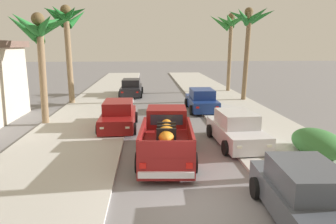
{
  "coord_description": "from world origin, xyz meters",
  "views": [
    {
      "loc": [
        -1.25,
        -8.12,
        4.52
      ],
      "look_at": [
        -0.2,
        6.93,
        1.2
      ],
      "focal_mm": 32.51,
      "sensor_mm": 36.0,
      "label": 1
    }
  ],
  "objects": [
    {
      "name": "sidewalk_left",
      "position": [
        -4.88,
        12.0,
        0.06
      ],
      "size": [
        4.98,
        60.0,
        0.12
      ],
      "primitive_type": "cube",
      "color": "beige",
      "rests_on": "ground"
    },
    {
      "name": "palm_tree_left_fore",
      "position": [
        -7.16,
        9.64,
        5.15
      ],
      "size": [
        3.98,
        4.1,
        6.3
      ],
      "color": "#846B4C",
      "rests_on": "ground"
    },
    {
      "name": "palm_tree_left_mid",
      "position": [
        6.82,
        16.05,
        6.03
      ],
      "size": [
        3.69,
        4.19,
        7.42
      ],
      "color": "brown",
      "rests_on": "ground"
    },
    {
      "name": "palm_tree_left_back",
      "position": [
        -7.13,
        15.78,
        6.01
      ],
      "size": [
        3.46,
        3.63,
        7.43
      ],
      "color": "#846B4C",
      "rests_on": "ground"
    },
    {
      "name": "palm_tree_right_mid",
      "position": [
        6.75,
        21.22,
        6.19
      ],
      "size": [
        4.03,
        3.62,
        7.52
      ],
      "color": "#846B4C",
      "rests_on": "ground"
    },
    {
      "name": "car_left_far",
      "position": [
        2.59,
        12.72,
        0.71
      ],
      "size": [
        2.03,
        4.26,
        1.54
      ],
      "color": "navy",
      "rests_on": "ground"
    },
    {
      "name": "car_right_near",
      "position": [
        -2.66,
        19.46,
        0.71
      ],
      "size": [
        2.09,
        4.29,
        1.54
      ],
      "color": "black",
      "rests_on": "ground"
    },
    {
      "name": "car_left_mid",
      "position": [
        -2.84,
        8.36,
        0.71
      ],
      "size": [
        2.03,
        4.26,
        1.54
      ],
      "color": "maroon",
      "rests_on": "ground"
    },
    {
      "name": "curb_left",
      "position": [
        -3.8,
        12.0,
        0.05
      ],
      "size": [
        0.16,
        60.0,
        0.1
      ],
      "primitive_type": "cube",
      "color": "silver",
      "rests_on": "ground"
    },
    {
      "name": "sidewalk_right",
      "position": [
        4.88,
        12.0,
        0.06
      ],
      "size": [
        4.98,
        60.0,
        0.12
      ],
      "primitive_type": "cube",
      "color": "beige",
      "rests_on": "ground"
    },
    {
      "name": "ground_plane",
      "position": [
        0.0,
        0.0,
        0.0
      ],
      "size": [
        160.0,
        160.0,
        0.0
      ],
      "primitive_type": "plane",
      "color": "slate"
    },
    {
      "name": "hedge_bush",
      "position": [
        5.79,
        3.45,
        0.55
      ],
      "size": [
        1.8,
        2.8,
        1.1
      ],
      "primitive_type": "ellipsoid",
      "color": "#387538",
      "rests_on": "ground"
    },
    {
      "name": "curb_right",
      "position": [
        3.8,
        12.0,
        0.05
      ],
      "size": [
        0.16,
        60.0,
        0.1
      ],
      "primitive_type": "cube",
      "color": "silver",
      "rests_on": "ground"
    },
    {
      "name": "car_left_near",
      "position": [
        2.85,
        5.16,
        0.71
      ],
      "size": [
        2.19,
        4.33,
        1.54
      ],
      "color": "silver",
      "rests_on": "ground"
    },
    {
      "name": "car_right_mid",
      "position": [
        2.81,
        -1.21,
        0.71
      ],
      "size": [
        2.19,
        4.33,
        1.54
      ],
      "color": "#474C56",
      "rests_on": "ground"
    },
    {
      "name": "pickup_truck",
      "position": [
        -0.48,
        3.73,
        0.81
      ],
      "size": [
        2.47,
        5.33,
        1.8
      ],
      "color": "maroon",
      "rests_on": "ground"
    }
  ]
}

